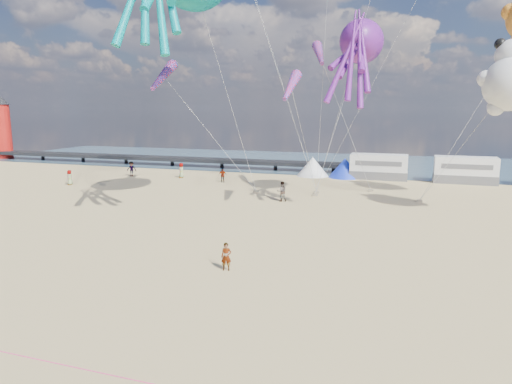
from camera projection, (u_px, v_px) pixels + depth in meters
name	position (u px, v px, depth m)	size (l,w,h in m)	color
ground	(171.00, 309.00, 19.39)	(120.00, 120.00, 0.00)	#D6BB7B
water	(345.00, 163.00, 70.70)	(120.00, 120.00, 0.00)	#37566A
pier	(149.00, 158.00, 68.97)	(60.00, 3.00, 0.50)	black
lighthouse	(3.00, 132.00, 77.05)	(2.60, 2.60, 9.00)	#A5140F
motorhome_0	(379.00, 167.00, 54.57)	(6.60, 2.50, 3.00)	silver
motorhome_1	(465.00, 170.00, 51.62)	(6.60, 2.50, 3.00)	silver
tent_white	(313.00, 167.00, 57.11)	(4.00, 4.00, 2.40)	white
tent_blue	(345.00, 168.00, 55.87)	(4.00, 4.00, 2.40)	#1933CC
rope_line	(95.00, 372.00, 14.72)	(0.03, 0.03, 34.00)	#F2338C
standing_person	(226.00, 257.00, 23.87)	(0.54, 0.36, 1.48)	tan
beachgoer_0	(181.00, 170.00, 55.65)	(0.67, 0.44, 1.84)	#7F6659
beachgoer_2	(131.00, 169.00, 56.96)	(0.91, 0.71, 1.87)	#7F6659
beachgoer_3	(222.00, 175.00, 52.44)	(1.04, 0.60, 1.61)	#7F6659
beachgoer_6	(70.00, 178.00, 50.52)	(0.61, 0.40, 1.66)	#7F6659
beachgoer_7	(282.00, 191.00, 41.59)	(0.90, 0.58, 1.83)	#7F6659
sandbag_a	(256.00, 191.00, 46.30)	(0.50, 0.35, 0.22)	gray
sandbag_b	(315.00, 195.00, 44.16)	(0.50, 0.35, 0.22)	gray
sandbag_c	(419.00, 201.00, 41.33)	(0.50, 0.35, 0.22)	gray
sandbag_d	(371.00, 191.00, 46.57)	(0.50, 0.35, 0.22)	gray
sandbag_e	(316.00, 192.00, 45.58)	(0.50, 0.35, 0.22)	gray
kite_octopus_purple	(362.00, 42.00, 39.08)	(3.73, 8.70, 9.95)	#631B7E
kite_panda	(511.00, 84.00, 32.95)	(4.68, 4.40, 6.61)	silver
windsock_left	(163.00, 76.00, 43.53)	(1.10, 7.91, 7.91)	red
windsock_mid	(319.00, 54.00, 42.82)	(1.00, 5.10, 5.10)	red
windsock_right	(291.00, 86.00, 35.83)	(0.90, 4.36, 4.36)	red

